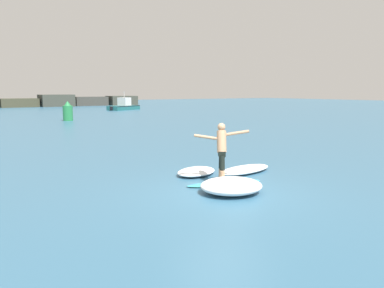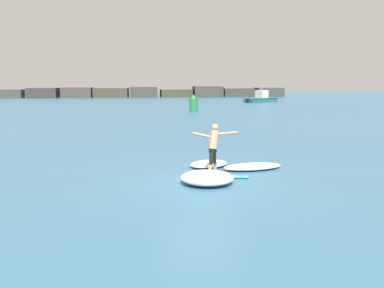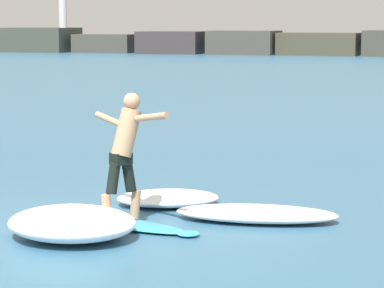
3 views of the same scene
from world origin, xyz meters
TOP-DOWN VIEW (x-y plane):
  - ground_plane at (0.00, 0.00)m, footprint 200.00×200.00m
  - rock_jetty_breakwater at (-6.43, 62.00)m, footprint 61.96×4.71m
  - surfboard at (0.56, 0.69)m, footprint 2.39×1.13m
  - surfer at (0.56, 0.77)m, footprint 1.45×0.95m
  - fishing_boat_near_jetty at (15.77, 43.85)m, footprint 5.90×4.18m
  - channel_marker_buoy at (3.29, 27.80)m, footprint 0.90×0.90m
  - wave_foam_at_tail at (0.64, 2.23)m, footprint 1.87×1.63m
  - wave_foam_at_nose at (2.21, 1.59)m, footprint 2.41×1.23m
  - wave_foam_beside at (0.19, -0.16)m, footprint 2.02×1.87m

SIDE VIEW (x-z plane):
  - ground_plane at x=0.00m, z-range 0.00..0.00m
  - surfboard at x=0.56m, z-range -0.07..0.14m
  - wave_foam_at_nose at x=2.21m, z-range 0.00..0.21m
  - wave_foam_at_tail at x=0.64m, z-range 0.00..0.22m
  - wave_foam_beside at x=0.19m, z-range 0.00..0.40m
  - fishing_boat_near_jetty at x=15.77m, z-range -0.80..1.90m
  - channel_marker_buoy at x=3.29m, z-range -0.10..1.74m
  - rock_jetty_breakwater at x=-6.43m, z-range -2.00..3.91m
  - surfer at x=0.56m, z-range 0.23..1.99m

